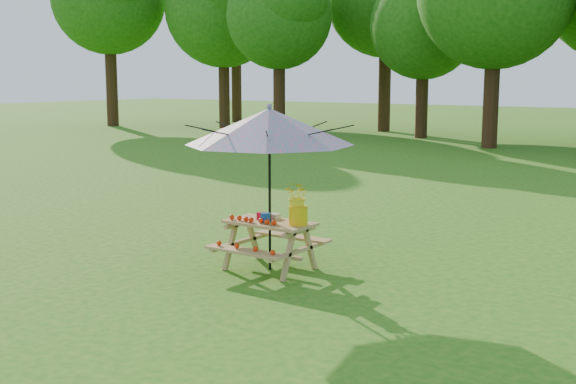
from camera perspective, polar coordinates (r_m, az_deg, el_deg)
The scene contains 6 objects.
ground at distance 8.25m, azimuth -11.48°, elevation -9.47°, with size 120.00×120.00×0.00m, color #216513.
picnic_table at distance 9.83m, azimuth -1.45°, elevation -4.30°, with size 1.20×1.32×0.67m.
patio_umbrella at distance 9.59m, azimuth -1.48°, elevation 5.18°, with size 2.65×2.65×2.26m.
produce_bins at distance 9.80m, azimuth -1.69°, elevation -1.97°, with size 0.27×0.41×0.13m.
tomatoes_row at distance 9.70m, azimuth -2.79°, elevation -2.20°, with size 0.77×0.13×0.07m, color red, non-canonical shape.
flower_bucket at distance 9.48m, azimuth 0.81°, elevation -0.79°, with size 0.37×0.33×0.57m.
Camera 1 is at (5.70, -5.38, 2.59)m, focal length 45.00 mm.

